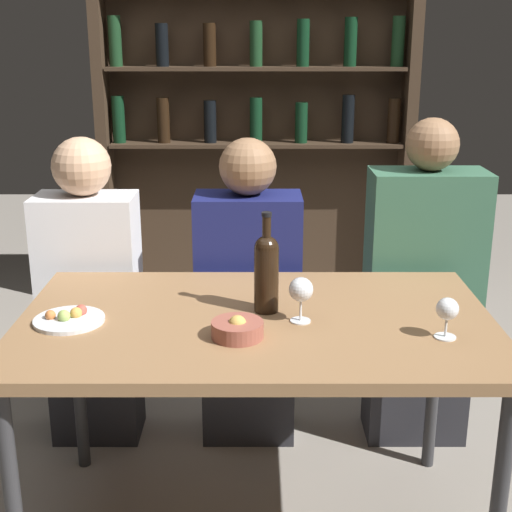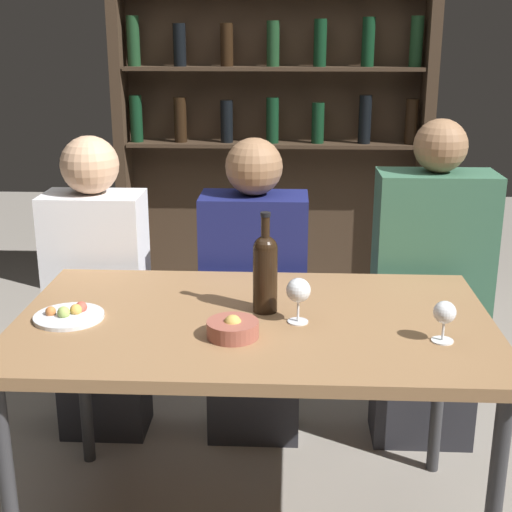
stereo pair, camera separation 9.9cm
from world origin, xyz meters
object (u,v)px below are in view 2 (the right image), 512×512
object	(u,v)px
wine_bottle	(265,269)
wine_glass_1	(445,314)
seated_person_left	(99,298)
food_plate_0	(69,315)
snack_bowl	(233,328)
wine_glass_0	(298,292)
seated_person_right	(429,298)
seated_person_center	(254,303)

from	to	relation	value
wine_bottle	wine_glass_1	distance (m)	0.53
seated_person_left	food_plate_0	bearing A→B (deg)	-82.14
snack_bowl	wine_glass_0	bearing A→B (deg)	31.87
snack_bowl	seated_person_left	bearing A→B (deg)	128.48
food_plate_0	wine_bottle	bearing A→B (deg)	8.43
seated_person_right	food_plate_0	bearing A→B (deg)	-152.33
wine_glass_0	snack_bowl	size ratio (longest dim) A/B	0.93
food_plate_0	seated_person_right	distance (m)	1.32
food_plate_0	seated_person_left	xyz separation A→B (m)	(-0.08, 0.61, -0.18)
wine_glass_1	snack_bowl	bearing A→B (deg)	179.68
wine_glass_1	snack_bowl	xyz separation A→B (m)	(-0.57, 0.00, -0.05)
wine_bottle	wine_glass_1	world-z (taller)	wine_bottle
wine_bottle	seated_person_center	distance (m)	0.61
wine_glass_0	snack_bowl	world-z (taller)	wine_glass_0
wine_glass_1	wine_bottle	bearing A→B (deg)	157.93
food_plate_0	snack_bowl	distance (m)	0.50
seated_person_right	snack_bowl	bearing A→B (deg)	-133.14
wine_glass_0	seated_person_left	xyz separation A→B (m)	(-0.75, 0.61, -0.26)
wine_glass_0	snack_bowl	xyz separation A→B (m)	(-0.18, -0.11, -0.07)
food_plate_0	seated_person_center	distance (m)	0.82
snack_bowl	seated_person_left	world-z (taller)	seated_person_left
wine_glass_0	wine_glass_1	world-z (taller)	wine_glass_0
wine_glass_0	seated_person_left	bearing A→B (deg)	141.02
wine_bottle	seated_person_left	xyz separation A→B (m)	(-0.65, 0.53, -0.30)
seated_person_left	wine_glass_0	bearing A→B (deg)	-38.98
seated_person_center	seated_person_right	size ratio (longest dim) A/B	0.94
food_plate_0	wine_glass_1	bearing A→B (deg)	-6.11
wine_glass_1	seated_person_left	world-z (taller)	seated_person_left
wine_glass_0	seated_person_right	distance (m)	0.82
seated_person_right	wine_bottle	bearing A→B (deg)	-138.46
seated_person_right	wine_glass_0	bearing A→B (deg)	-129.15
wine_glass_1	food_plate_0	xyz separation A→B (m)	(-1.06, 0.11, -0.07)
food_plate_0	seated_person_center	xyz separation A→B (m)	(0.51, 0.61, -0.19)
wine_bottle	snack_bowl	world-z (taller)	wine_bottle
seated_person_left	wine_bottle	bearing A→B (deg)	-38.78
wine_bottle	food_plate_0	xyz separation A→B (m)	(-0.57, -0.08, -0.12)
snack_bowl	seated_person_center	xyz separation A→B (m)	(0.02, 0.72, -0.20)
snack_bowl	seated_person_right	world-z (taller)	seated_person_right
wine_bottle	seated_person_left	distance (m)	0.89
food_plate_0	seated_person_right	world-z (taller)	seated_person_right
wine_glass_1	food_plate_0	distance (m)	1.07
wine_glass_0	wine_glass_1	xyz separation A→B (m)	(0.39, -0.11, -0.01)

